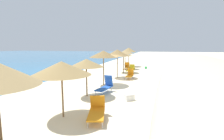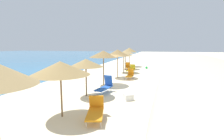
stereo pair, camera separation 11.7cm
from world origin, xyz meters
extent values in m
plane|color=beige|center=(0.00, 0.00, 0.00)|extent=(160.00, 160.00, 0.00)
ellipsoid|color=beige|center=(2.25, -7.46, 1.03)|extent=(54.01, 10.96, 2.05)
cylinder|color=brown|center=(-7.84, 0.42, 1.03)|extent=(0.08, 0.08, 2.07)
cone|color=#9E7F4C|center=(-7.84, 0.42, 2.22)|extent=(2.59, 2.59, 0.60)
cylinder|color=brown|center=(-4.53, 0.69, 1.01)|extent=(0.08, 0.08, 2.02)
cone|color=#9E7F4C|center=(-4.53, 0.69, 2.13)|extent=(2.16, 2.16, 0.50)
cylinder|color=brown|center=(-1.15, 0.65, 1.20)|extent=(0.09, 0.09, 2.40)
cone|color=olive|center=(-1.15, 0.65, 2.52)|extent=(2.29, 2.29, 0.54)
cylinder|color=brown|center=(2.26, 0.31, 1.16)|extent=(0.07, 0.07, 2.32)
cone|color=olive|center=(2.26, 0.31, 2.49)|extent=(2.35, 2.35, 0.64)
cylinder|color=brown|center=(5.65, 0.38, 1.07)|extent=(0.09, 0.09, 2.14)
cone|color=tan|center=(5.65, 0.38, 2.22)|extent=(2.15, 2.15, 0.46)
cylinder|color=brown|center=(8.97, 0.82, 1.11)|extent=(0.08, 0.08, 2.22)
cone|color=tan|center=(8.97, 0.82, 2.31)|extent=(2.28, 2.28, 0.48)
cylinder|color=brown|center=(11.96, 0.83, 1.17)|extent=(0.08, 0.08, 2.34)
cone|color=#9E7F4C|center=(11.96, 0.83, 2.54)|extent=(2.29, 2.29, 0.69)
cube|color=blue|center=(-3.67, -0.16, 0.34)|extent=(1.64, 0.85, 0.07)
cube|color=blue|center=(-2.94, -0.30, 0.74)|extent=(0.34, 0.61, 0.80)
cylinder|color=silver|center=(-4.28, 0.20, 0.15)|extent=(0.04, 0.04, 0.30)
cylinder|color=silver|center=(-4.37, -0.28, 0.15)|extent=(0.04, 0.04, 0.30)
cylinder|color=silver|center=(-2.97, -0.05, 0.15)|extent=(0.04, 0.04, 0.30)
cylinder|color=silver|center=(-3.06, -0.52, 0.15)|extent=(0.04, 0.04, 0.30)
cube|color=orange|center=(1.77, -1.01, 0.32)|extent=(1.27, 0.59, 0.07)
cube|color=orange|center=(2.36, -1.02, 0.65)|extent=(0.28, 0.57, 0.65)
cylinder|color=silver|center=(1.24, -0.76, 0.14)|extent=(0.04, 0.04, 0.28)
cylinder|color=silver|center=(1.23, -1.24, 0.14)|extent=(0.04, 0.04, 0.28)
cylinder|color=silver|center=(2.31, -0.78, 0.14)|extent=(0.04, 0.04, 0.28)
cylinder|color=silver|center=(2.30, -1.26, 0.14)|extent=(0.04, 0.04, 0.28)
cube|color=yellow|center=(5.30, -0.51, 0.37)|extent=(1.52, 0.88, 0.07)
cube|color=yellow|center=(5.96, -0.64, 0.68)|extent=(0.31, 0.65, 0.62)
cylinder|color=silver|center=(4.75, -0.13, 0.17)|extent=(0.04, 0.04, 0.34)
cylinder|color=silver|center=(4.65, -0.65, 0.17)|extent=(0.04, 0.04, 0.34)
cylinder|color=silver|center=(5.94, -0.36, 0.17)|extent=(0.04, 0.04, 0.34)
cylinder|color=silver|center=(5.84, -0.88, 0.17)|extent=(0.04, 0.04, 0.34)
cube|color=orange|center=(8.50, 0.36, 0.28)|extent=(1.49, 1.00, 0.07)
cube|color=orange|center=(9.12, 0.55, 0.61)|extent=(0.41, 0.67, 0.64)
cylinder|color=silver|center=(7.87, 0.44, 0.12)|extent=(0.04, 0.04, 0.25)
cylinder|color=silver|center=(8.03, -0.07, 0.12)|extent=(0.04, 0.04, 0.25)
cylinder|color=silver|center=(8.98, 0.79, 0.12)|extent=(0.04, 0.04, 0.25)
cylinder|color=silver|center=(9.14, 0.28, 0.12)|extent=(0.04, 0.04, 0.25)
cube|color=orange|center=(-7.85, -1.18, 0.30)|extent=(1.62, 1.04, 0.07)
cube|color=orange|center=(-7.17, -0.99, 0.62)|extent=(0.43, 0.71, 0.63)
cylinder|color=silver|center=(-8.54, -1.07, 0.13)|extent=(0.04, 0.04, 0.27)
cylinder|color=silver|center=(-8.39, -1.62, 0.13)|extent=(0.04, 0.04, 0.27)
cylinder|color=silver|center=(-7.32, -0.73, 0.13)|extent=(0.04, 0.04, 0.27)
cylinder|color=silver|center=(-7.17, -1.28, 0.13)|extent=(0.04, 0.04, 0.27)
sphere|color=green|center=(9.84, -1.96, 0.17)|extent=(0.35, 0.35, 0.35)
cube|color=white|center=(-4.65, -2.04, 0.18)|extent=(0.64, 0.67, 0.36)
camera|label=1|loc=(-14.51, -3.66, 3.19)|focal=27.96mm
camera|label=2|loc=(-14.48, -3.77, 3.19)|focal=27.96mm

